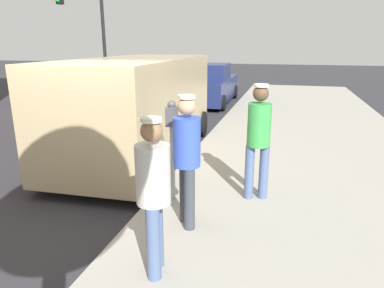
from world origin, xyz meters
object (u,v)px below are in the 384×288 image
Objects in this scene: pedestrian_in_blue at (187,154)px; traffic_light_corner at (87,20)px; parking_meter_near at (172,134)px; parked_van at (139,105)px; pedestrian_in_gray at (154,188)px; parked_sedan_ahead at (209,86)px; pedestrian_in_green at (259,135)px.

pedestrian_in_blue is 14.43m from traffic_light_corner.
parked_van reaches higher than parking_meter_near.
pedestrian_in_gray is 11.62m from parked_sedan_ahead.
pedestrian_in_green reaches higher than parking_meter_near.
pedestrian_in_blue is 0.39× the size of parked_sedan_ahead.
pedestrian_in_gray is 15.25m from traffic_light_corner.
pedestrian_in_gray is 0.96× the size of pedestrian_in_blue.
parking_meter_near is at bearing 102.45° from pedestrian_in_gray.
parked_van is at bearing 123.02° from pedestrian_in_blue.
traffic_light_corner is (-8.27, 11.57, 2.39)m from pedestrian_in_blue.
pedestrian_in_green is at bearing -73.12° from parked_sedan_ahead.
parking_meter_near is 0.29× the size of traffic_light_corner.
traffic_light_corner is at bearing 126.40° from parked_van.
parked_sedan_ahead is 0.85× the size of traffic_light_corner.
pedestrian_in_blue reaches higher than pedestrian_in_gray.
pedestrian_in_blue is (0.04, 1.03, 0.04)m from pedestrian_in_gray.
parked_van is 10.96m from traffic_light_corner.
parked_van is at bearing 123.49° from parking_meter_near.
parking_meter_near is 1.76m from pedestrian_in_gray.
traffic_light_corner is at bearing 169.41° from parked_sedan_ahead.
pedestrian_in_green is at bearing 53.65° from pedestrian_in_blue.
parked_van is at bearing -89.05° from parked_sedan_ahead.
pedestrian_in_green is at bearing 68.44° from pedestrian_in_gray.
parking_meter_near is 0.34× the size of parked_sedan_ahead.
parked_sedan_ahead is (-2.00, 11.44, -0.34)m from pedestrian_in_gray.
pedestrian_in_blue is 0.33× the size of traffic_light_corner.
parking_meter_near is 0.87× the size of pedestrian_in_green.
pedestrian_in_green is at bearing 17.52° from parking_meter_near.
pedestrian_in_gray is at bearing -111.56° from pedestrian_in_green.
traffic_light_corner is (-8.23, 12.60, 2.43)m from pedestrian_in_gray.
pedestrian_in_green reaches higher than pedestrian_in_gray.
pedestrian_in_gray reaches higher than parked_sedan_ahead.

